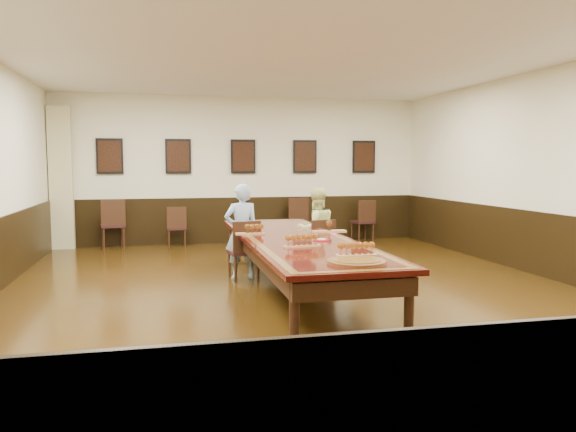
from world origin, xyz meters
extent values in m
cube|color=black|center=(0.00, 0.00, -0.01)|extent=(8.00, 10.00, 0.02)
cube|color=white|center=(0.00, 0.00, 3.21)|extent=(8.00, 10.00, 0.02)
cube|color=#F1EECA|center=(0.00, 5.01, 1.60)|extent=(8.00, 0.02, 3.20)
cube|color=#F1EECA|center=(0.00, -5.01, 1.60)|extent=(8.00, 0.02, 3.20)
cube|color=#F1EECA|center=(4.01, 0.00, 1.60)|extent=(0.02, 10.00, 3.20)
imported|color=#508DC8|center=(-0.59, 1.07, 0.72)|extent=(0.57, 0.42, 1.45)
imported|color=#EDF99B|center=(0.65, 1.29, 0.69)|extent=(0.75, 0.63, 1.37)
cube|color=#EE4FA4|center=(0.60, 0.21, 0.76)|extent=(0.07, 0.14, 0.01)
cube|color=#CCC68C|center=(-3.75, 4.82, 1.45)|extent=(0.45, 0.18, 2.90)
cube|color=black|center=(0.00, 4.98, 0.50)|extent=(7.98, 0.04, 1.00)
cube|color=black|center=(0.00, -4.98, 0.50)|extent=(7.98, 0.04, 1.00)
cube|color=black|center=(3.98, 0.00, 0.50)|extent=(0.04, 9.98, 1.00)
cube|color=black|center=(0.00, 0.00, 0.72)|extent=(1.40, 5.00, 0.06)
cube|color=brown|center=(0.00, 0.00, 0.75)|extent=(1.28, 4.88, 0.00)
cube|color=black|center=(0.00, 0.00, 0.75)|extent=(1.10, 4.70, 0.00)
cube|color=black|center=(0.00, 0.00, 0.57)|extent=(1.25, 4.85, 0.18)
cylinder|color=black|center=(-0.58, -2.32, 0.34)|extent=(0.10, 0.10, 0.69)
cylinder|color=black|center=(0.58, -2.32, 0.34)|extent=(0.10, 0.10, 0.69)
cylinder|color=black|center=(-0.58, 2.32, 0.34)|extent=(0.10, 0.10, 0.69)
cylinder|color=black|center=(0.58, 2.32, 0.34)|extent=(0.10, 0.10, 0.69)
cube|color=black|center=(-2.80, 4.94, 1.90)|extent=(0.54, 0.03, 0.74)
cube|color=black|center=(-2.80, 4.92, 1.90)|extent=(0.46, 0.01, 0.64)
cube|color=black|center=(-1.40, 4.94, 1.90)|extent=(0.54, 0.03, 0.74)
cube|color=black|center=(-1.40, 4.92, 1.90)|extent=(0.46, 0.01, 0.64)
cube|color=black|center=(0.00, 4.94, 1.90)|extent=(0.54, 0.03, 0.74)
cube|color=black|center=(0.00, 4.92, 1.90)|extent=(0.46, 0.01, 0.64)
cube|color=black|center=(1.40, 4.94, 1.90)|extent=(0.54, 0.03, 0.74)
cube|color=black|center=(1.40, 4.92, 1.90)|extent=(0.46, 0.01, 0.64)
cube|color=black|center=(2.80, 4.94, 1.90)|extent=(0.54, 0.03, 0.74)
cube|color=black|center=(2.80, 4.92, 1.90)|extent=(0.46, 0.01, 0.64)
cube|color=#A77146|center=(-0.56, 0.46, 0.76)|extent=(0.41, 0.14, 0.03)
cube|color=#A77146|center=(0.60, 0.44, 0.77)|extent=(0.49, 0.16, 0.03)
cube|color=#A77146|center=(-0.14, -0.86, 0.76)|extent=(0.46, 0.19, 0.03)
cube|color=#A77146|center=(0.27, -1.65, 0.76)|extent=(0.45, 0.16, 0.03)
cylinder|color=red|center=(0.25, -0.37, 0.76)|extent=(0.21, 0.21, 0.02)
cylinder|color=silver|center=(0.25, -0.37, 0.77)|extent=(0.12, 0.12, 0.01)
cylinder|color=#4F270F|center=(0.12, -2.06, 0.77)|extent=(0.60, 0.60, 0.04)
cylinder|color=brown|center=(0.12, -2.06, 0.79)|extent=(0.48, 0.48, 0.01)
camera|label=1|loc=(-1.78, -7.32, 1.76)|focal=35.00mm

